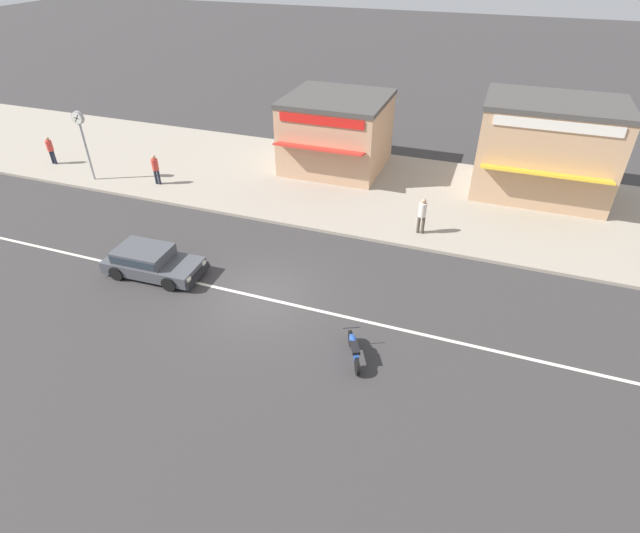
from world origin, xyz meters
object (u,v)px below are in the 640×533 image
object	(u,v)px
motorcycle_0	(354,348)
shopfront_corner_warung	(336,132)
hatchback_dark_grey_0	(150,261)
pedestrian_near_clock	(155,167)
shopfront_mid_block	(546,148)
pedestrian_mid_kerb	(50,148)
street_clock	(81,129)
pedestrian_by_shop	(422,213)

from	to	relation	value
motorcycle_0	shopfront_corner_warung	size ratio (longest dim) A/B	0.28
motorcycle_0	shopfront_corner_warung	distance (m)	15.49
hatchback_dark_grey_0	pedestrian_near_clock	bearing A→B (deg)	123.02
pedestrian_near_clock	shopfront_mid_block	bearing A→B (deg)	16.89
shopfront_mid_block	hatchback_dark_grey_0	bearing A→B (deg)	-138.53
pedestrian_near_clock	motorcycle_0	bearing A→B (deg)	-33.26
shopfront_corner_warung	pedestrian_mid_kerb	bearing A→B (deg)	-161.25
pedestrian_near_clock	shopfront_corner_warung	world-z (taller)	shopfront_corner_warung
street_clock	shopfront_mid_block	world-z (taller)	shopfront_mid_block
street_clock	pedestrian_by_shop	xyz separation A→B (m)	(17.75, 0.24, -1.79)
pedestrian_near_clock	pedestrian_by_shop	size ratio (longest dim) A/B	0.95
pedestrian_by_shop	shopfront_corner_warung	distance (m)	8.50
hatchback_dark_grey_0	pedestrian_mid_kerb	xyz separation A→B (m)	(-11.85, 7.30, 0.48)
hatchback_dark_grey_0	shopfront_mid_block	xyz separation A→B (m)	(14.42, 12.74, 1.92)
shopfront_corner_warung	shopfront_mid_block	distance (m)	10.81
pedestrian_mid_kerb	shopfront_corner_warung	size ratio (longest dim) A/B	0.27
pedestrian_mid_kerb	shopfront_mid_block	xyz separation A→B (m)	(26.27, 5.44, 1.44)
motorcycle_0	pedestrian_near_clock	world-z (taller)	pedestrian_near_clock
hatchback_dark_grey_0	shopfront_corner_warung	size ratio (longest dim) A/B	0.67
motorcycle_0	pedestrian_by_shop	distance (m)	8.49
street_clock	shopfront_mid_block	size ratio (longest dim) A/B	0.57
pedestrian_by_shop	shopfront_corner_warung	xyz separation A→B (m)	(-5.95, 6.00, 0.98)
pedestrian_mid_kerb	shopfront_corner_warung	world-z (taller)	shopfront_corner_warung
pedestrian_by_shop	street_clock	bearing A→B (deg)	-179.23
pedestrian_mid_kerb	shopfront_mid_block	distance (m)	26.87
pedestrian_by_shop	pedestrian_near_clock	bearing A→B (deg)	178.26
motorcycle_0	pedestrian_mid_kerb	xyz separation A→B (m)	(-20.83, 9.18, 0.65)
hatchback_dark_grey_0	pedestrian_by_shop	distance (m)	11.61
pedestrian_near_clock	shopfront_corner_warung	xyz separation A→B (m)	(8.16, 5.57, 1.03)
motorcycle_0	hatchback_dark_grey_0	bearing A→B (deg)	168.17
hatchback_dark_grey_0	pedestrian_by_shop	size ratio (longest dim) A/B	2.34
pedestrian_by_shop	shopfront_mid_block	size ratio (longest dim) A/B	0.26
pedestrian_mid_kerb	motorcycle_0	bearing A→B (deg)	-23.78
pedestrian_near_clock	pedestrian_mid_kerb	distance (m)	7.32
pedestrian_near_clock	pedestrian_mid_kerb	xyz separation A→B (m)	(-7.31, 0.31, -0.02)
hatchback_dark_grey_0	pedestrian_mid_kerb	world-z (taller)	pedestrian_mid_kerb
shopfront_corner_warung	shopfront_mid_block	xyz separation A→B (m)	(10.80, 0.19, 0.39)
pedestrian_mid_kerb	pedestrian_by_shop	world-z (taller)	pedestrian_by_shop
street_clock	pedestrian_by_shop	size ratio (longest dim) A/B	2.19
hatchback_dark_grey_0	motorcycle_0	xyz separation A→B (m)	(8.98, -1.88, -0.17)
motorcycle_0	pedestrian_by_shop	size ratio (longest dim) A/B	1.00
pedestrian_near_clock	pedestrian_by_shop	world-z (taller)	pedestrian_by_shop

